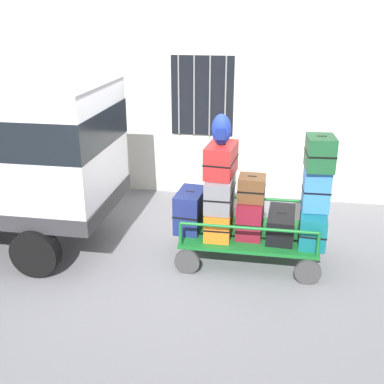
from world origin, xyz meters
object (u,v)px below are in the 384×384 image
Objects in this scene: suitcase_right_bottom at (313,224)px; backpack at (221,130)px; suitcase_midleft_bottom at (219,219)px; suitcase_right_top at (320,153)px; suitcase_left_bottom at (190,210)px; suitcase_midleft_top at (221,160)px; suitcase_midright_bottom at (281,224)px; suitcase_center_bottom at (250,217)px; luggage_cart at (249,237)px; suitcase_midleft_middle at (220,191)px; suitcase_right_middle at (316,190)px; suitcase_center_middle at (252,188)px.

backpack reaches higher than suitcase_right_bottom.
suitcase_right_top is (1.36, 0.00, 1.10)m from suitcase_midleft_bottom.
suitcase_left_bottom reaches higher than suitcase_right_bottom.
suitcase_right_top reaches higher than suitcase_midleft_top.
suitcase_midright_bottom is 1.66m from backpack.
suitcase_midleft_top reaches higher than suitcase_center_bottom.
luggage_cart is at bearing 178.13° from suitcase_midright_bottom.
suitcase_midleft_middle reaches higher than suitcase_left_bottom.
suitcase_center_bottom is at bearing -1.94° from suitcase_left_bottom.
suitcase_right_top reaches higher than suitcase_right_middle.
backpack reaches higher than suitcase_midleft_middle.
suitcase_center_bottom is 0.91m from suitcase_right_bottom.
suitcase_center_middle is 1.08m from suitcase_right_top.
suitcase_center_bottom is at bearing 177.97° from suitcase_midright_bottom.
suitcase_midright_bottom is (0.91, -0.03, -0.93)m from suitcase_midleft_top.
suitcase_right_middle is (0.91, -0.01, 0.83)m from luggage_cart.
suitcase_midleft_top is (-0.00, 0.03, 0.47)m from suitcase_midleft_middle.
backpack reaches higher than luggage_cart.
suitcase_left_bottom reaches higher than suitcase_midright_bottom.
suitcase_midright_bottom is (0.91, 0.01, -0.02)m from suitcase_midleft_bottom.
suitcase_right_top is 1.39m from backpack.
suitcase_right_top is at bearing -1.59° from suitcase_midleft_top.
suitcase_left_bottom is at bearing 177.98° from luggage_cart.
suitcase_midleft_bottom is at bearing -7.33° from suitcase_left_bottom.
suitcase_midleft_top is 0.74× the size of suitcase_right_bottom.
suitcase_center_middle is at bearing -0.16° from suitcase_midleft_top.
suitcase_center_bottom is at bearing 3.48° from suitcase_midleft_bottom.
suitcase_right_bottom is 1.91× the size of suitcase_right_top.
suitcase_midright_bottom is 1.20m from suitcase_right_top.
suitcase_center_bottom is at bearing -90.00° from suitcase_center_middle.
suitcase_midleft_top is 1.30m from suitcase_midright_bottom.
suitcase_right_bottom is at bearing 0.21° from suitcase_midleft_middle.
suitcase_midright_bottom is at bearing -0.07° from suitcase_midleft_middle.
suitcase_center_bottom is at bearing 5.74° from backpack.
suitcase_midleft_bottom is at bearing -179.93° from suitcase_right_top.
suitcase_right_top is at bearing -90.00° from suitcase_right_bottom.
suitcase_midright_bottom is 0.73m from suitcase_right_middle.
suitcase_center_bottom is at bearing 179.37° from suitcase_right_bottom.
suitcase_midleft_bottom is at bearing 85.68° from backpack.
suitcase_right_bottom is (0.91, -0.02, -0.49)m from suitcase_center_middle.
suitcase_right_middle is 1.21× the size of suitcase_right_top.
suitcase_midleft_top is at bearing 178.48° from suitcase_center_bottom.
suitcase_midleft_bottom is 0.92m from suitcase_midleft_top.
backpack is (-1.36, -0.03, 0.81)m from suitcase_right_middle.
suitcase_midleft_bottom is 1.27× the size of suitcase_center_bottom.
luggage_cart is at bearing -2.02° from suitcase_left_bottom.
luggage_cart is 2.85× the size of suitcase_midleft_top.
suitcase_midright_bottom is (0.91, -0.00, -0.46)m from suitcase_midleft_middle.
suitcase_midleft_middle is at bearing 179.93° from suitcase_midright_bottom.
suitcase_right_bottom is (0.91, -0.01, -0.04)m from suitcase_center_bottom.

